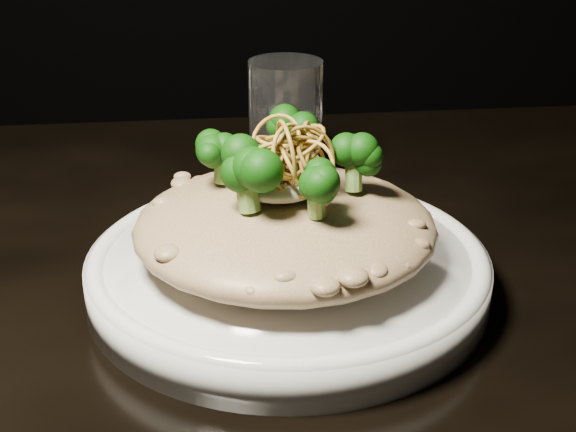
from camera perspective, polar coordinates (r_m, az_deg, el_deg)
name	(u,v)px	position (r m, az deg, el deg)	size (l,w,h in m)	color
table	(311,403)	(0.58, 1.63, -13.12)	(1.10, 0.80, 0.75)	black
plate	(288,272)	(0.54, 0.00, -4.01)	(0.27, 0.27, 0.03)	silver
risotto	(285,226)	(0.52, -0.21, -0.69)	(0.20, 0.20, 0.04)	brown
broccoli	(285,157)	(0.51, -0.21, 4.20)	(0.13, 0.13, 0.05)	black
cheese	(279,183)	(0.51, -0.65, 2.38)	(0.06, 0.06, 0.02)	white
shallots	(288,150)	(0.49, 0.00, 4.75)	(0.05, 0.05, 0.03)	brown
drinking_glass	(286,125)	(0.69, -0.17, 6.49)	(0.06, 0.06, 0.11)	silver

